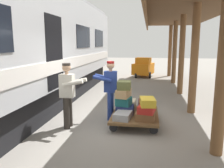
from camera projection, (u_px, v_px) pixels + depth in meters
name	position (u px, v px, depth m)	size (l,w,h in m)	color
ground_plane	(125.00, 124.00, 6.31)	(60.00, 60.00, 0.00)	gray
train_car	(5.00, 48.00, 6.50)	(3.03, 16.33, 4.00)	#B7BABF
luggage_cart	(135.00, 115.00, 6.33)	(1.25, 1.71, 0.28)	brown
suitcase_gray_aluminum	(123.00, 115.00, 5.89)	(0.40, 0.59, 0.18)	#9EA0A5
suitcase_cream_canvas	(127.00, 104.00, 6.80)	(0.49, 0.52, 0.26)	beige
suitcase_slate_roller	(146.00, 107.00, 6.72)	(0.45, 0.63, 0.17)	#4C515B
suitcase_brown_leather	(145.00, 116.00, 5.80)	(0.47, 0.45, 0.20)	brown
suitcase_burgundy_valise	(145.00, 111.00, 6.26)	(0.43, 0.61, 0.17)	maroon
suitcase_navy_fabric	(125.00, 109.00, 6.35)	(0.48, 0.51, 0.22)	navy
suitcase_maroon_trunk	(146.00, 104.00, 6.20)	(0.40, 0.46, 0.22)	maroon
suitcase_red_plastic	(147.00, 109.00, 5.76)	(0.39, 0.51, 0.18)	#AD231E
suitcase_yellow_case	(148.00, 102.00, 5.70)	(0.35, 0.54, 0.19)	gold
suitcase_teal_softside	(124.00, 101.00, 6.31)	(0.39, 0.37, 0.23)	#1E666B
suitcase_tan_vintage	(124.00, 93.00, 6.28)	(0.31, 0.53, 0.23)	tan
suitcase_olive_duffel	(124.00, 85.00, 6.21)	(0.36, 0.42, 0.23)	brown
porter_in_overalls	(110.00, 88.00, 6.57)	(0.68, 0.44, 1.70)	navy
porter_by_door	(68.00, 93.00, 5.92)	(0.67, 0.43, 1.70)	#332D28
baggage_tug	(143.00, 68.00, 15.12)	(1.49, 1.92, 1.30)	orange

